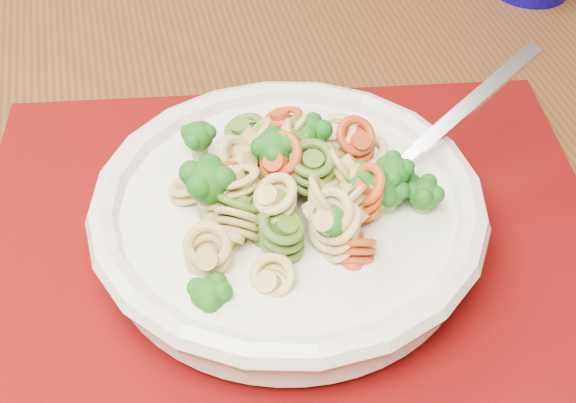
# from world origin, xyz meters

# --- Properties ---
(dining_table) EXTENTS (1.62, 1.37, 0.70)m
(dining_table) POSITION_xyz_m (0.25, 0.32, 0.60)
(dining_table) COLOR #543117
(dining_table) RESTS_ON ground
(placemat) EXTENTS (0.49, 0.42, 0.00)m
(placemat) POSITION_xyz_m (0.27, 0.21, 0.70)
(placemat) COLOR #5B0803
(placemat) RESTS_ON dining_table
(pasta_bowl) EXTENTS (0.25, 0.25, 0.05)m
(pasta_bowl) POSITION_xyz_m (0.27, 0.20, 0.73)
(pasta_bowl) COLOR silver
(pasta_bowl) RESTS_ON placemat
(pasta_broccoli_heap) EXTENTS (0.21, 0.21, 0.06)m
(pasta_broccoli_heap) POSITION_xyz_m (0.27, 0.20, 0.74)
(pasta_broccoli_heap) COLOR tan
(pasta_broccoli_heap) RESTS_ON pasta_bowl
(fork) EXTENTS (0.14, 0.15, 0.08)m
(fork) POSITION_xyz_m (0.33, 0.23, 0.74)
(fork) COLOR silver
(fork) RESTS_ON pasta_bowl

